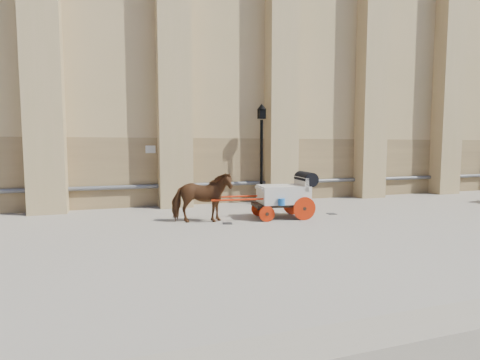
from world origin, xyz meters
name	(u,v)px	position (x,y,z in m)	size (l,w,h in m)	color
ground	(220,221)	(0.00, 0.00, 0.00)	(90.00, 90.00, 0.00)	gray
cathedral	(218,30)	(2.07, 7.81, 9.01)	(44.80, 9.20, 19.20)	tan
horse	(202,198)	(-0.66, -0.08, 0.87)	(0.94, 2.06, 1.74)	#5C3219
carriage	(287,193)	(2.49, -0.22, 0.91)	(3.95, 1.47, 1.69)	black
street_lamp	(261,151)	(2.82, 3.14, 2.42)	(0.42, 0.42, 4.53)	black
drain_grate_near	(227,223)	(0.12, -0.54, 0.01)	(0.32, 0.32, 0.01)	black
drain_grate_far	(332,214)	(4.50, -0.07, 0.01)	(0.32, 0.32, 0.01)	black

